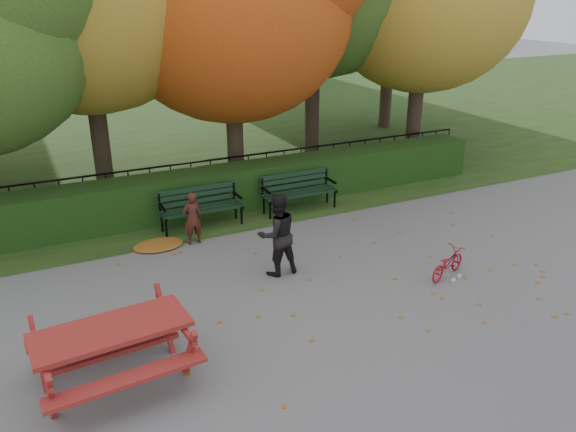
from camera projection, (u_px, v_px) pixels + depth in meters
name	position (u px, v px, depth m)	size (l,w,h in m)	color
ground	(337.00, 287.00, 9.90)	(90.00, 90.00, 0.00)	slate
grass_strip	(151.00, 126.00, 21.56)	(90.00, 90.00, 0.00)	#1E3415
hedge	(242.00, 186.00, 13.46)	(13.00, 0.90, 1.00)	black
iron_fence	(230.00, 175.00, 14.11)	(14.00, 0.04, 1.02)	black
bench_left	(200.00, 204.00, 12.26)	(1.80, 0.57, 0.88)	black
bench_right	(298.00, 189.00, 13.23)	(1.80, 0.57, 0.88)	black
picnic_table	(112.00, 340.00, 7.28)	(2.10, 1.75, 0.96)	maroon
leaf_pile	(159.00, 245.00, 11.46)	(1.03, 0.71, 0.07)	brown
leaf_scatter	(329.00, 280.00, 10.15)	(9.00, 5.70, 0.01)	brown
child	(192.00, 218.00, 11.42)	(0.41, 0.27, 1.12)	#401B14
adult	(277.00, 234.00, 10.12)	(0.76, 0.59, 1.56)	black
bicycle	(448.00, 263.00, 10.19)	(0.35, 1.01, 0.53)	maroon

